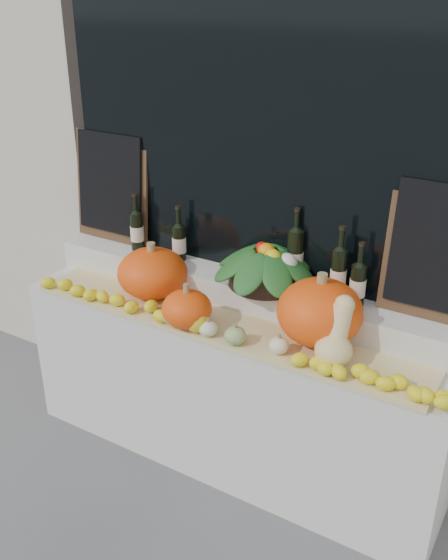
# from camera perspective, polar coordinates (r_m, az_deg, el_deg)

# --- Properties ---
(storefront_facade) EXTENTS (7.00, 0.94, 4.50)m
(storefront_facade) POSITION_cam_1_polar(r_m,az_deg,el_deg) (3.40, 7.50, 22.71)
(storefront_facade) COLOR beige
(storefront_facade) RESTS_ON ground
(display_sill) EXTENTS (2.30, 0.55, 0.88)m
(display_sill) POSITION_cam_1_polar(r_m,az_deg,el_deg) (3.39, 0.66, -9.94)
(display_sill) COLOR silver
(display_sill) RESTS_ON ground
(rear_tier) EXTENTS (2.30, 0.25, 0.16)m
(rear_tier) POSITION_cam_1_polar(r_m,az_deg,el_deg) (3.23, 2.06, -1.07)
(rear_tier) COLOR silver
(rear_tier) RESTS_ON display_sill
(straw_bedding) EXTENTS (2.10, 0.32, 0.02)m
(straw_bedding) POSITION_cam_1_polar(r_m,az_deg,el_deg) (3.05, -0.48, -4.20)
(straw_bedding) COLOR tan
(straw_bedding) RESTS_ON display_sill
(pumpkin_left) EXTENTS (0.38, 0.38, 0.26)m
(pumpkin_left) POSITION_cam_1_polar(r_m,az_deg,el_deg) (3.28, -6.56, 0.65)
(pumpkin_left) COLOR #FF510D
(pumpkin_left) RESTS_ON straw_bedding
(pumpkin_right) EXTENTS (0.41, 0.41, 0.31)m
(pumpkin_right) POSITION_cam_1_polar(r_m,az_deg,el_deg) (2.86, 8.74, -2.92)
(pumpkin_right) COLOR #FF510D
(pumpkin_right) RESTS_ON straw_bedding
(pumpkin_center) EXTENTS (0.29, 0.29, 0.18)m
(pumpkin_center) POSITION_cam_1_polar(r_m,az_deg,el_deg) (2.99, -3.42, -2.65)
(pumpkin_center) COLOR #FF510D
(pumpkin_center) RESTS_ON straw_bedding
(butternut_squash) EXTENTS (0.16, 0.22, 0.30)m
(butternut_squash) POSITION_cam_1_polar(r_m,az_deg,el_deg) (2.73, 10.21, -5.33)
(butternut_squash) COLOR #F0D48D
(butternut_squash) RESTS_ON straw_bedding
(decorative_gourds) EXTENTS (0.91, 0.17, 0.15)m
(decorative_gourds) POSITION_cam_1_polar(r_m,az_deg,el_deg) (2.87, 1.11, -4.80)
(decorative_gourds) COLOR #306B20
(decorative_gourds) RESTS_ON straw_bedding
(lemon_heap) EXTENTS (2.20, 0.16, 0.06)m
(lemon_heap) POSITION_cam_1_polar(r_m,az_deg,el_deg) (2.95, -1.60, -4.37)
(lemon_heap) COLOR yellow
(lemon_heap) RESTS_ON straw_bedding
(produce_bowl) EXTENTS (0.57, 0.57, 0.23)m
(produce_bowl) POSITION_cam_1_polar(r_m,az_deg,el_deg) (3.09, 3.86, 1.42)
(produce_bowl) COLOR black
(produce_bowl) RESTS_ON rear_tier
(wine_bottle_far_left) EXTENTS (0.08, 0.08, 0.33)m
(wine_bottle_far_left) POSITION_cam_1_polar(r_m,az_deg,el_deg) (3.52, -7.95, 4.49)
(wine_bottle_far_left) COLOR black
(wine_bottle_far_left) RESTS_ON rear_tier
(wine_bottle_near_left) EXTENTS (0.08, 0.08, 0.30)m
(wine_bottle_near_left) POSITION_cam_1_polar(r_m,az_deg,el_deg) (3.38, -4.13, 3.48)
(wine_bottle_near_left) COLOR black
(wine_bottle_near_left) RESTS_ON rear_tier
(wine_bottle_tall) EXTENTS (0.08, 0.08, 0.40)m
(wine_bottle_tall) POSITION_cam_1_polar(r_m,az_deg,el_deg) (3.08, 6.50, 2.12)
(wine_bottle_tall) COLOR black
(wine_bottle_tall) RESTS_ON rear_tier
(wine_bottle_near_right) EXTENTS (0.08, 0.08, 0.38)m
(wine_bottle_near_right) POSITION_cam_1_polar(r_m,az_deg,el_deg) (2.95, 10.41, 0.51)
(wine_bottle_near_right) COLOR black
(wine_bottle_near_right) RESTS_ON rear_tier
(wine_bottle_far_right) EXTENTS (0.08, 0.08, 0.32)m
(wine_bottle_far_right) POSITION_cam_1_polar(r_m,az_deg,el_deg) (2.95, 12.13, -0.39)
(wine_bottle_far_right) COLOR black
(wine_bottle_far_right) RESTS_ON rear_tier
(chalkboard_left) EXTENTS (0.50, 0.09, 0.62)m
(chalkboard_left) POSITION_cam_1_polar(r_m,az_deg,el_deg) (3.62, -10.31, 8.46)
(chalkboard_left) COLOR #4C331E
(chalkboard_left) RESTS_ON rear_tier
(chalkboard_right) EXTENTS (0.50, 0.09, 0.62)m
(chalkboard_right) POSITION_cam_1_polar(r_m,az_deg,el_deg) (2.83, 19.33, 2.45)
(chalkboard_right) COLOR #4C331E
(chalkboard_right) RESTS_ON rear_tier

